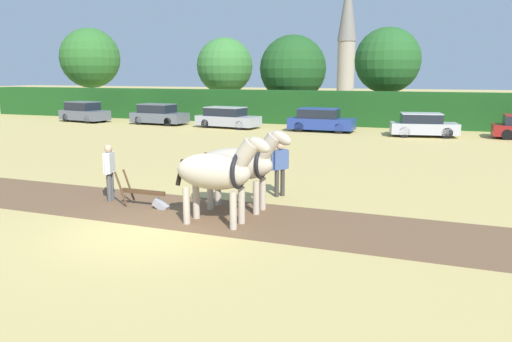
{
  "coord_description": "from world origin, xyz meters",
  "views": [
    {
      "loc": [
        6.66,
        -10.07,
        3.81
      ],
      "look_at": [
        1.85,
        2.88,
        1.1
      ],
      "focal_mm": 35.0,
      "sensor_mm": 36.0,
      "label": 1
    }
  ],
  "objects_px": {
    "tree_far_left": "(90,58)",
    "draft_horse_lead_right": "(240,164)",
    "tree_center_left": "(293,69)",
    "church_spire": "(347,32)",
    "farmer_at_plow": "(109,168)",
    "parked_car_center_left": "(227,118)",
    "parked_car_center": "(321,120)",
    "parked_car_center_right": "(423,125)",
    "tree_left": "(225,66)",
    "parked_car_left": "(159,115)",
    "tree_center": "(388,61)",
    "draft_horse_lead_left": "(217,172)",
    "parked_car_far_left": "(84,112)",
    "plow": "(147,197)",
    "farmer_beside_team": "(280,165)"
  },
  "relations": [
    {
      "from": "parked_car_far_left",
      "to": "parked_car_center_right",
      "type": "relative_size",
      "value": 1.03
    },
    {
      "from": "tree_left",
      "to": "church_spire",
      "type": "xyz_separation_m",
      "value": [
        4.11,
        38.72,
        5.81
      ]
    },
    {
      "from": "tree_center",
      "to": "church_spire",
      "type": "relative_size",
      "value": 0.37
    },
    {
      "from": "parked_car_center_left",
      "to": "parked_car_far_left",
      "type": "bearing_deg",
      "value": -173.05
    },
    {
      "from": "draft_horse_lead_left",
      "to": "tree_far_left",
      "type": "bearing_deg",
      "value": 132.88
    },
    {
      "from": "church_spire",
      "to": "draft_horse_lead_right",
      "type": "distance_m",
      "value": 70.35
    },
    {
      "from": "church_spire",
      "to": "parked_car_far_left",
      "type": "height_order",
      "value": "church_spire"
    },
    {
      "from": "parked_car_left",
      "to": "farmer_beside_team",
      "type": "bearing_deg",
      "value": -45.45
    },
    {
      "from": "plow",
      "to": "farmer_at_plow",
      "type": "xyz_separation_m",
      "value": [
        -1.48,
        0.3,
        0.69
      ]
    },
    {
      "from": "draft_horse_lead_left",
      "to": "plow",
      "type": "bearing_deg",
      "value": 164.29
    },
    {
      "from": "parked_car_center",
      "to": "parked_car_center_right",
      "type": "distance_m",
      "value": 6.51
    },
    {
      "from": "tree_far_left",
      "to": "farmer_beside_team",
      "type": "height_order",
      "value": "tree_far_left"
    },
    {
      "from": "draft_horse_lead_left",
      "to": "parked_car_center",
      "type": "bearing_deg",
      "value": 96.83
    },
    {
      "from": "farmer_at_plow",
      "to": "parked_car_center_right",
      "type": "bearing_deg",
      "value": 49.5
    },
    {
      "from": "tree_center",
      "to": "parked_car_left",
      "type": "relative_size",
      "value": 1.68
    },
    {
      "from": "tree_far_left",
      "to": "tree_center_left",
      "type": "relative_size",
      "value": 1.19
    },
    {
      "from": "tree_far_left",
      "to": "tree_center",
      "type": "distance_m",
      "value": 30.37
    },
    {
      "from": "draft_horse_lead_right",
      "to": "parked_car_far_left",
      "type": "xyz_separation_m",
      "value": [
        -21.66,
        20.02,
        -0.57
      ]
    },
    {
      "from": "plow",
      "to": "farmer_beside_team",
      "type": "distance_m",
      "value": 4.16
    },
    {
      "from": "tree_center_left",
      "to": "church_spire",
      "type": "bearing_deg",
      "value": 93.99
    },
    {
      "from": "church_spire",
      "to": "farmer_at_plow",
      "type": "relative_size",
      "value": 11.38
    },
    {
      "from": "tree_left",
      "to": "parked_car_left",
      "type": "xyz_separation_m",
      "value": [
        -1.03,
        -10.12,
        -3.73
      ]
    },
    {
      "from": "tree_left",
      "to": "parked_car_left",
      "type": "bearing_deg",
      "value": -95.84
    },
    {
      "from": "tree_center_left",
      "to": "draft_horse_lead_left",
      "type": "height_order",
      "value": "tree_center_left"
    },
    {
      "from": "tree_center",
      "to": "draft_horse_lead_right",
      "type": "height_order",
      "value": "tree_center"
    },
    {
      "from": "tree_far_left",
      "to": "parked_car_center_left",
      "type": "xyz_separation_m",
      "value": [
        20.17,
        -10.93,
        -4.64
      ]
    },
    {
      "from": "farmer_at_plow",
      "to": "parked_car_center_left",
      "type": "distance_m",
      "value": 20.87
    },
    {
      "from": "tree_left",
      "to": "plow",
      "type": "relative_size",
      "value": 4.31
    },
    {
      "from": "farmer_at_plow",
      "to": "parked_car_left",
      "type": "bearing_deg",
      "value": 99.77
    },
    {
      "from": "tree_center_left",
      "to": "parked_car_center_right",
      "type": "bearing_deg",
      "value": -41.03
    },
    {
      "from": "parked_car_far_left",
      "to": "parked_car_center_left",
      "type": "xyz_separation_m",
      "value": [
        12.57,
        -0.16,
        -0.06
      ]
    },
    {
      "from": "parked_car_far_left",
      "to": "parked_car_center_right",
      "type": "distance_m",
      "value": 25.82
    },
    {
      "from": "tree_far_left",
      "to": "parked_car_center_left",
      "type": "height_order",
      "value": "tree_far_left"
    },
    {
      "from": "farmer_beside_team",
      "to": "tree_left",
      "type": "bearing_deg",
      "value": 152.5
    },
    {
      "from": "tree_center_left",
      "to": "church_spire",
      "type": "xyz_separation_m",
      "value": [
        -2.78,
        39.96,
        6.08
      ]
    },
    {
      "from": "farmer_at_plow",
      "to": "draft_horse_lead_right",
      "type": "bearing_deg",
      "value": -12.29
    },
    {
      "from": "farmer_at_plow",
      "to": "farmer_beside_team",
      "type": "height_order",
      "value": "farmer_at_plow"
    },
    {
      "from": "draft_horse_lead_left",
      "to": "parked_car_center_right",
      "type": "relative_size",
      "value": 0.64
    },
    {
      "from": "church_spire",
      "to": "parked_car_left",
      "type": "distance_m",
      "value": 50.03
    },
    {
      "from": "plow",
      "to": "parked_car_center",
      "type": "xyz_separation_m",
      "value": [
        0.28,
        20.61,
        0.42
      ]
    },
    {
      "from": "tree_far_left",
      "to": "tree_center_left",
      "type": "distance_m",
      "value": 22.36
    },
    {
      "from": "tree_left",
      "to": "church_spire",
      "type": "relative_size",
      "value": 0.36
    },
    {
      "from": "parked_car_left",
      "to": "parked_car_center_right",
      "type": "bearing_deg",
      "value": 1.93
    },
    {
      "from": "tree_far_left",
      "to": "church_spire",
      "type": "xyz_separation_m",
      "value": [
        19.48,
        38.31,
        4.93
      ]
    },
    {
      "from": "draft_horse_lead_right",
      "to": "parked_car_center_right",
      "type": "height_order",
      "value": "draft_horse_lead_right"
    },
    {
      "from": "church_spire",
      "to": "parked_car_left",
      "type": "height_order",
      "value": "church_spire"
    },
    {
      "from": "parked_car_far_left",
      "to": "parked_car_center",
      "type": "bearing_deg",
      "value": 10.11
    },
    {
      "from": "farmer_beside_team",
      "to": "parked_car_left",
      "type": "height_order",
      "value": "farmer_beside_team"
    },
    {
      "from": "church_spire",
      "to": "parked_car_center_right",
      "type": "height_order",
      "value": "church_spire"
    },
    {
      "from": "tree_far_left",
      "to": "draft_horse_lead_right",
      "type": "xyz_separation_m",
      "value": [
        29.26,
        -30.79,
        -4.02
      ]
    }
  ]
}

